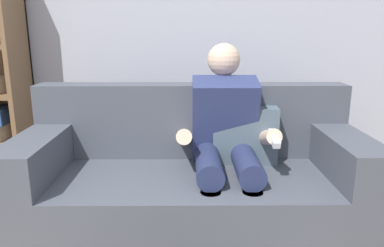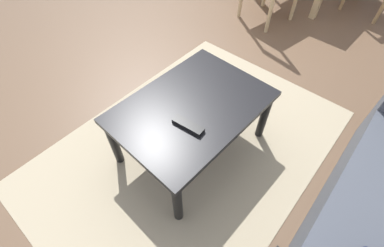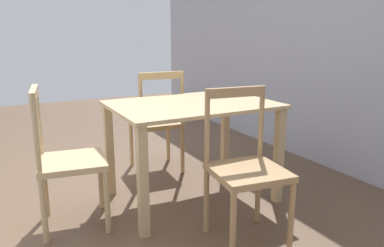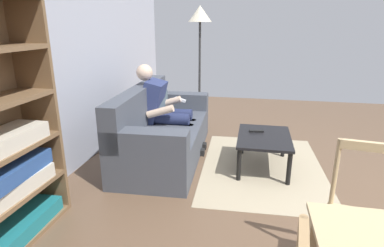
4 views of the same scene
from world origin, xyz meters
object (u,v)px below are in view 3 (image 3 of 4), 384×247
(dining_table, at_px, (192,119))
(dining_chair_by_doorway, at_px, (157,123))
(dining_chair_facing_couch, at_px, (67,161))
(dining_chair_near_wall, at_px, (246,169))

(dining_table, height_order, dining_chair_by_doorway, dining_chair_by_doorway)
(dining_table, distance_m, dining_chair_facing_couch, 0.94)
(dining_chair_facing_couch, distance_m, dining_chair_by_doorway, 1.15)
(dining_chair_near_wall, distance_m, dining_chair_by_doorway, 1.38)
(dining_chair_near_wall, xyz_separation_m, dining_chair_facing_couch, (0.93, -0.69, -0.01))
(dining_table, bearing_deg, dining_chair_by_doorway, -89.81)
(dining_table, xyz_separation_m, dining_chair_facing_couch, (0.92, -0.00, -0.18))
(dining_table, distance_m, dining_chair_by_doorway, 0.71)
(dining_chair_facing_couch, bearing_deg, dining_chair_by_doorway, -143.40)
(dining_chair_near_wall, height_order, dining_chair_facing_couch, dining_chair_near_wall)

